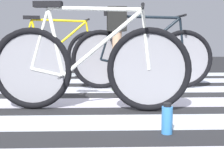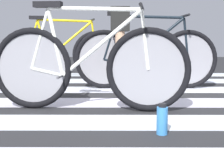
% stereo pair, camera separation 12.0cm
% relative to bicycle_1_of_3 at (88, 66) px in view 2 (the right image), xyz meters
% --- Properties ---
extents(ground, '(18.00, 14.00, 0.02)m').
position_rel_bicycle_1_of_3_xyz_m(ground, '(0.54, 0.29, -0.40)').
color(ground, '#252528').
extents(crosswalk_markings, '(5.39, 5.01, 0.00)m').
position_rel_bicycle_1_of_3_xyz_m(crosswalk_markings, '(0.51, 0.32, -0.38)').
color(crosswalk_markings, silver).
rests_on(crosswalk_markings, ground).
extents(bicycle_1_of_3, '(1.73, 0.52, 0.93)m').
position_rel_bicycle_1_of_3_xyz_m(bicycle_1_of_3, '(0.00, 0.00, 0.00)').
color(bicycle_1_of_3, black).
rests_on(bicycle_1_of_3, ground).
extents(bicycle_2_of_3, '(1.74, 0.52, 0.93)m').
position_rel_bicycle_1_of_3_xyz_m(bicycle_2_of_3, '(0.61, 1.18, 0.00)').
color(bicycle_2_of_3, black).
rests_on(bicycle_2_of_3, ground).
extents(cyclist_2_of_3, '(0.31, 0.41, 0.98)m').
position_rel_bicycle_1_of_3_xyz_m(cyclist_2_of_3, '(0.30, 1.18, 0.25)').
color(cyclist_2_of_3, tan).
rests_on(cyclist_2_of_3, ground).
extents(bicycle_3_of_3, '(1.72, 0.55, 0.93)m').
position_rel_bicycle_1_of_3_xyz_m(bicycle_3_of_3, '(-0.56, 2.13, 0.00)').
color(bicycle_3_of_3, black).
rests_on(bicycle_3_of_3, ground).
extents(water_bottle, '(0.07, 0.07, 0.21)m').
position_rel_bicycle_1_of_3_xyz_m(water_bottle, '(0.54, -0.72, -0.29)').
color(water_bottle, '#3886D4').
rests_on(water_bottle, ground).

